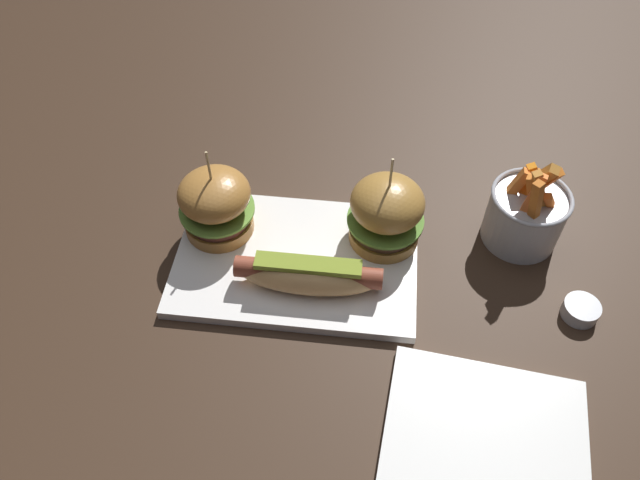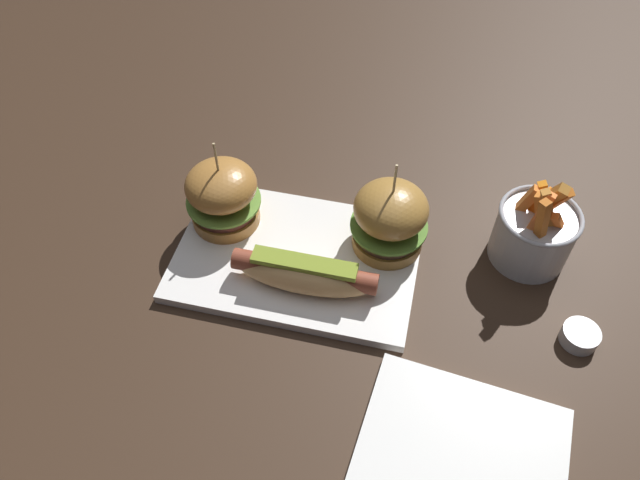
{
  "view_description": "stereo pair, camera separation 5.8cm",
  "coord_description": "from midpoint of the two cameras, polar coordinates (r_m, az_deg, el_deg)",
  "views": [
    {
      "loc": [
        0.09,
        -0.49,
        0.65
      ],
      "look_at": [
        0.03,
        0.0,
        0.05
      ],
      "focal_mm": 34.22,
      "sensor_mm": 36.0,
      "label": 1
    },
    {
      "loc": [
        0.15,
        -0.48,
        0.65
      ],
      "look_at": [
        0.03,
        0.0,
        0.05
      ],
      "focal_mm": 34.22,
      "sensor_mm": 36.0,
      "label": 2
    }
  ],
  "objects": [
    {
      "name": "fries_bucket",
      "position": [
        0.85,
        21.24,
        0.59
      ],
      "size": [
        0.11,
        0.11,
        0.14
      ],
      "color": "#B7BABF",
      "rests_on": "ground"
    },
    {
      "name": "slider_right",
      "position": [
        0.8,
        8.62,
        1.95
      ],
      "size": [
        0.1,
        0.1,
        0.14
      ],
      "color": "#A67735",
      "rests_on": "platter_main"
    },
    {
      "name": "ground_plane",
      "position": [
        0.83,
        -0.17,
        -2.09
      ],
      "size": [
        3.0,
        3.0,
        0.0
      ],
      "primitive_type": "plane",
      "color": "#382619"
    },
    {
      "name": "sauce_ramekin",
      "position": [
        0.82,
        25.04,
        -8.22
      ],
      "size": [
        0.05,
        0.05,
        0.02
      ],
      "color": "#B7BABF",
      "rests_on": "ground"
    },
    {
      "name": "hot_dog",
      "position": [
        0.77,
        0.71,
        -3.19
      ],
      "size": [
        0.19,
        0.06,
        0.05
      ],
      "color": "tan",
      "rests_on": "platter_main"
    },
    {
      "name": "platter_main",
      "position": [
        0.82,
        -0.17,
        -1.79
      ],
      "size": [
        0.32,
        0.21,
        0.01
      ],
      "primitive_type": "cube",
      "color": "white",
      "rests_on": "ground"
    },
    {
      "name": "slider_left",
      "position": [
        0.83,
        -7.12,
        4.11
      ],
      "size": [
        0.1,
        0.1,
        0.14
      ],
      "color": "#A87033",
      "rests_on": "platter_main"
    },
    {
      "name": "side_plate",
      "position": [
        0.71,
        15.18,
        -20.43
      ],
      "size": [
        0.24,
        0.24,
        0.01
      ],
      "primitive_type": "cube",
      "rotation": [
        0.0,
        0.0,
        -0.11
      ],
      "color": "white",
      "rests_on": "ground"
    }
  ]
}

